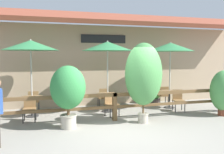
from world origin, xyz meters
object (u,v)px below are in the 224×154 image
Objects in this scene: dining_table_near at (32,101)px; chair_middle_wallside at (103,97)px; potted_plant_broad_leaf at (68,90)px; patio_umbrella_middle at (108,46)px; dining_table_middle at (108,97)px; chair_far_wallside at (163,95)px; patio_umbrella_far at (170,47)px; potted_plant_tall_tropical at (144,75)px; potted_plant_entrance_palm at (155,92)px; chair_middle_streetside at (111,103)px; chair_far_streetside at (178,99)px; dining_table_far at (170,94)px; potted_plant_small_flowering at (224,91)px; chair_near_wallside at (34,100)px; chair_near_streetside at (30,107)px; patio_umbrella_near at (31,45)px.

dining_table_near is 0.99× the size of chair_middle_wallside.
patio_umbrella_middle is at bearing 47.28° from potted_plant_broad_leaf.
dining_table_middle is 0.99× the size of chair_far_wallside.
chair_far_wallside is at bearing 85.63° from patio_umbrella_far.
potted_plant_entrance_palm is at bearing 57.46° from potted_plant_tall_tropical.
chair_middle_wallside is at bearing 14.16° from dining_table_near.
chair_far_streetside is (2.85, 0.03, 0.00)m from chair_middle_streetside.
dining_table_far is 0.66m from chair_far_wallside.
potted_plant_small_flowering is at bearing -15.36° from dining_table_near.
patio_umbrella_middle reaches higher than chair_far_streetside.
dining_table_far is at bearing 174.63° from chair_near_wallside.
chair_middle_streetside is 1.00× the size of chair_far_streetside.
potted_plant_tall_tropical is at bearing -71.25° from patio_umbrella_middle.
potted_plant_tall_tropical is at bearing -29.05° from dining_table_near.
chair_near_streetside is 1.43m from chair_near_wallside.
chair_far_wallside is at bearing 28.89° from potted_plant_broad_leaf.
potted_plant_tall_tropical is at bearing -14.83° from chair_near_streetside.
chair_near_wallside is at bearing 179.93° from chair_far_streetside.
potted_plant_tall_tropical is (3.51, -2.69, 1.12)m from chair_near_wallside.
chair_near_wallside and chair_middle_streetside have the same top height.
dining_table_near is at bearing 16.68° from chair_far_wallside.
potted_plant_small_flowering reaches higher than dining_table_near.
chair_near_wallside is 3.12m from chair_middle_streetside.
patio_umbrella_middle reaches higher than potted_plant_entrance_palm.
chair_far_wallside is (5.75, 1.32, 0.00)m from chair_near_streetside.
patio_umbrella_far is 2.34m from potted_plant_entrance_palm.
dining_table_far is 0.32× the size of potted_plant_tall_tropical.
patio_umbrella_middle reaches higher than chair_near_streetside.
patio_umbrella_near is 2.88m from patio_umbrella_middle.
chair_near_wallside is 1.01× the size of dining_table_middle.
dining_table_near is 0.30× the size of patio_umbrella_far.
potted_plant_entrance_palm is at bearing 22.16° from chair_near_streetside.
potted_plant_small_flowering is (1.16, -2.49, 0.43)m from chair_far_wallside.
patio_umbrella_far is 3.01m from potted_plant_tall_tropical.
dining_table_near is 1.00× the size of dining_table_far.
patio_umbrella_near is 5.63m from patio_umbrella_far.
potted_plant_tall_tropical is 2.51× the size of potted_plant_entrance_palm.
patio_umbrella_far reaches higher than chair_middle_wallside.
patio_umbrella_far is at bearing -1.29° from chair_middle_streetside.
potted_plant_broad_leaf is at bearing -132.72° from dining_table_middle.
patio_umbrella_far is at bearing 22.56° from potted_plant_broad_leaf.
patio_umbrella_far is (2.75, -0.05, 2.02)m from dining_table_middle.
potted_plant_small_flowering is at bearing 150.21° from chair_middle_wallside.
potted_plant_small_flowering is (4.02, -1.17, 0.43)m from chair_middle_streetside.
potted_plant_entrance_palm is (4.40, 2.99, -0.65)m from potted_plant_broad_leaf.
patio_umbrella_middle reaches higher than potted_plant_broad_leaf.
patio_umbrella_near is 2.62m from potted_plant_broad_leaf.
patio_umbrella_near is 1.67× the size of potted_plant_small_flowering.
chair_near_wallside reaches higher than dining_table_far.
dining_table_near is 0.99× the size of chair_near_streetside.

